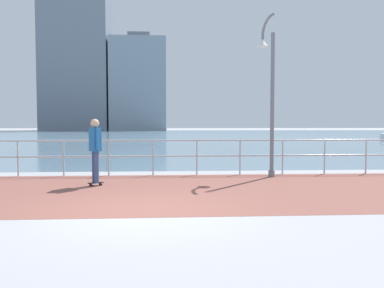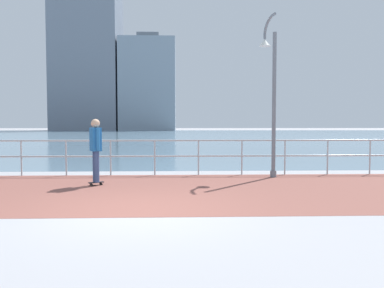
{
  "view_description": "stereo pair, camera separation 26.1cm",
  "coord_description": "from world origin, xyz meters",
  "views": [
    {
      "loc": [
        0.51,
        -7.01,
        1.63
      ],
      "look_at": [
        1.12,
        3.01,
        1.1
      ],
      "focal_mm": 35.34,
      "sensor_mm": 36.0,
      "label": 1
    },
    {
      "loc": [
        0.77,
        -7.03,
        1.63
      ],
      "look_at": [
        1.12,
        3.01,
        1.1
      ],
      "focal_mm": 35.34,
      "sensor_mm": 36.0,
      "label": 2
    }
  ],
  "objects": [
    {
      "name": "lamppost",
      "position": [
        3.62,
        4.58,
        2.76
      ],
      "size": [
        0.46,
        0.79,
        5.0
      ],
      "color": "slate",
      "rests_on": "ground"
    },
    {
      "name": "skateboarder",
      "position": [
        -1.43,
        3.03,
        1.06
      ],
      "size": [
        0.41,
        0.53,
        1.77
      ],
      "color": "black",
      "rests_on": "ground"
    },
    {
      "name": "waterfront_railing",
      "position": [
        -0.0,
        5.02,
        0.78
      ],
      "size": [
        25.25,
        0.06,
        1.14
      ],
      "color": "#B2BCC1",
      "rests_on": "ground"
    },
    {
      "name": "tower_brick",
      "position": [
        -7.32,
        95.87,
        12.0
      ],
      "size": [
        14.36,
        15.61,
        25.66
      ],
      "color": "#8493A3",
      "rests_on": "ground"
    },
    {
      "name": "tower_concrete",
      "position": [
        -23.44,
        95.37,
        18.12
      ],
      "size": [
        16.92,
        14.33,
        37.91
      ],
      "color": "slate",
      "rests_on": "ground"
    },
    {
      "name": "harbor_water",
      "position": [
        0.0,
        50.02,
        0.0
      ],
      "size": [
        180.0,
        88.0,
        0.0
      ],
      "primitive_type": "cube",
      "color": "slate",
      "rests_on": "ground"
    },
    {
      "name": "ground",
      "position": [
        0.0,
        40.0,
        0.0
      ],
      "size": [
        220.0,
        220.0,
        0.0
      ],
      "primitive_type": "plane",
      "color": "#9E9EA3"
    },
    {
      "name": "brick_paving",
      "position": [
        0.0,
        2.26,
        0.0
      ],
      "size": [
        28.0,
        5.53,
        0.01
      ],
      "primitive_type": "cube",
      "color": "brown",
      "rests_on": "ground"
    }
  ]
}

